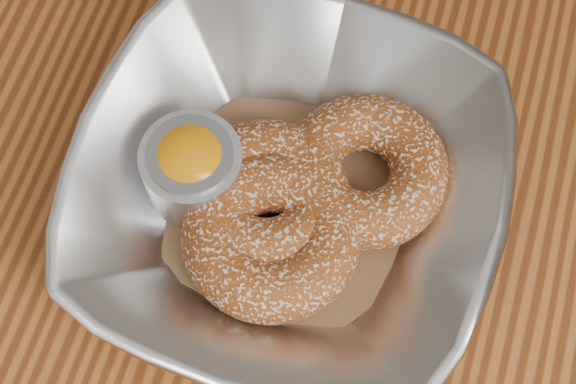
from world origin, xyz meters
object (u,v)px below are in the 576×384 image
(donut_back, at_px, (365,171))
(table, at_px, (426,384))
(serving_bowl, at_px, (288,193))
(donut_front, at_px, (271,236))
(ramekin, at_px, (193,168))
(donut_extra, at_px, (267,197))

(donut_back, bearing_deg, table, -46.84)
(serving_bowl, height_order, donut_front, serving_bowl)
(serving_bowl, height_order, ramekin, same)
(donut_front, bearing_deg, donut_back, 53.75)
(serving_bowl, distance_m, donut_extra, 0.01)
(table, relative_size, ramekin, 21.87)
(table, height_order, donut_back, donut_back)
(table, height_order, donut_front, donut_front)
(serving_bowl, bearing_deg, donut_extra, -158.01)
(table, xyz_separation_m, ramekin, (-0.16, 0.05, 0.13))
(donut_front, height_order, ramekin, ramekin)
(donut_extra, height_order, ramekin, ramekin)
(donut_front, bearing_deg, donut_extra, 113.70)
(donut_back, distance_m, ramekin, 0.09)
(donut_front, height_order, donut_extra, donut_front)
(donut_back, bearing_deg, serving_bowl, -144.35)
(ramekin, bearing_deg, donut_front, -24.08)
(donut_back, xyz_separation_m, donut_front, (-0.04, -0.05, 0.00))
(table, distance_m, ramekin, 0.21)
(serving_bowl, height_order, donut_extra, serving_bowl)
(donut_extra, xyz_separation_m, ramekin, (-0.04, 0.00, 0.01))
(table, bearing_deg, serving_bowl, 155.27)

